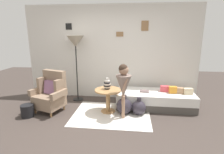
# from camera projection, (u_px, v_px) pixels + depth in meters

# --- Properties ---
(ground_plane) EXTENTS (12.00, 12.00, 0.00)m
(ground_plane) POSITION_uv_depth(u_px,v_px,m) (99.00, 131.00, 3.43)
(ground_plane) COLOR #423833
(gallery_wall) EXTENTS (4.80, 0.12, 2.60)m
(gallery_wall) POSITION_uv_depth(u_px,v_px,m) (111.00, 53.00, 5.00)
(gallery_wall) COLOR silver
(gallery_wall) RESTS_ON ground
(rug) EXTENTS (1.76, 1.36, 0.01)m
(rug) POSITION_uv_depth(u_px,v_px,m) (111.00, 114.00, 4.13)
(rug) COLOR silver
(rug) RESTS_ON ground
(armchair) EXTENTS (0.87, 0.75, 0.97)m
(armchair) POSITION_uv_depth(u_px,v_px,m) (51.00, 93.00, 4.26)
(armchair) COLOR tan
(armchair) RESTS_ON ground
(daybed) EXTENTS (1.91, 0.82, 0.40)m
(daybed) POSITION_uv_depth(u_px,v_px,m) (155.00, 99.00, 4.52)
(daybed) COLOR #4C4742
(daybed) RESTS_ON ground
(pillow_head) EXTENTS (0.22, 0.14, 0.14)m
(pillow_head) POSITION_uv_depth(u_px,v_px,m) (188.00, 91.00, 4.30)
(pillow_head) COLOR beige
(pillow_head) RESTS_ON daybed
(pillow_mid) EXTENTS (0.22, 0.14, 0.14)m
(pillow_mid) POSITION_uv_depth(u_px,v_px,m) (179.00, 90.00, 4.37)
(pillow_mid) COLOR tan
(pillow_mid) RESTS_ON daybed
(pillow_back) EXTENTS (0.18, 0.13, 0.17)m
(pillow_back) POSITION_uv_depth(u_px,v_px,m) (173.00, 90.00, 4.37)
(pillow_back) COLOR orange
(pillow_back) RESTS_ON daybed
(pillow_extra) EXTENTS (0.22, 0.13, 0.15)m
(pillow_extra) POSITION_uv_depth(u_px,v_px,m) (165.00, 89.00, 4.50)
(pillow_extra) COLOR #D64C56
(pillow_extra) RESTS_ON daybed
(side_table) EXTENTS (0.62, 0.62, 0.56)m
(side_table) POSITION_uv_depth(u_px,v_px,m) (108.00, 96.00, 4.19)
(side_table) COLOR tan
(side_table) RESTS_ON ground
(vase_striped) EXTENTS (0.17, 0.17, 0.27)m
(vase_striped) POSITION_uv_depth(u_px,v_px,m) (107.00, 84.00, 4.17)
(vase_striped) COLOR black
(vase_striped) RESTS_ON side_table
(floor_lamp) EXTENTS (0.46, 0.46, 1.78)m
(floor_lamp) POSITION_uv_depth(u_px,v_px,m) (75.00, 43.00, 4.68)
(floor_lamp) COLOR black
(floor_lamp) RESTS_ON ground
(person_child) EXTENTS (0.34, 0.34, 1.21)m
(person_child) POSITION_uv_depth(u_px,v_px,m) (124.00, 84.00, 3.82)
(person_child) COLOR #A37A60
(person_child) RESTS_ON ground
(book_on_daybed) EXTENTS (0.23, 0.18, 0.03)m
(book_on_daybed) POSITION_uv_depth(u_px,v_px,m) (145.00, 91.00, 4.48)
(book_on_daybed) COLOR #735E5F
(book_on_daybed) RESTS_ON daybed
(demijohn_near) EXTENTS (0.37, 0.37, 0.46)m
(demijohn_near) POSITION_uv_depth(u_px,v_px,m) (124.00, 106.00, 4.14)
(demijohn_near) COLOR #332D38
(demijohn_near) RESTS_ON ground
(demijohn_far) EXTENTS (0.34, 0.34, 0.42)m
(demijohn_far) POSITION_uv_depth(u_px,v_px,m) (139.00, 107.00, 4.10)
(demijohn_far) COLOR #332D38
(demijohn_far) RESTS_ON ground
(magazine_basket) EXTENTS (0.28, 0.28, 0.28)m
(magazine_basket) POSITION_uv_depth(u_px,v_px,m) (27.00, 111.00, 4.00)
(magazine_basket) COLOR black
(magazine_basket) RESTS_ON ground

